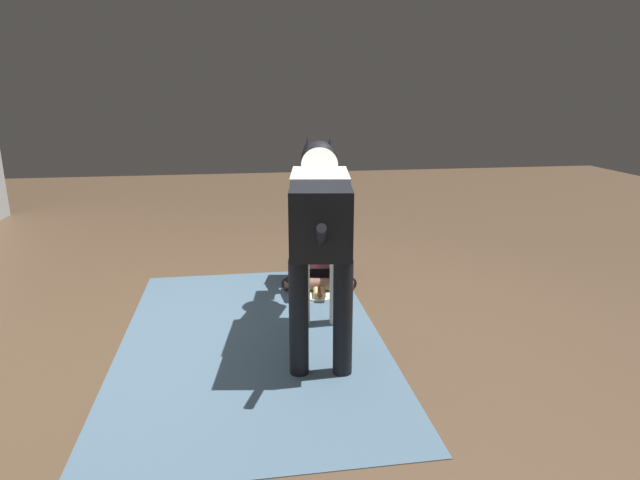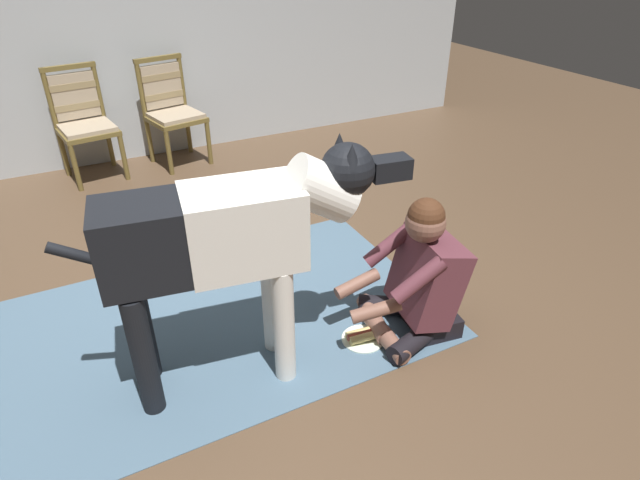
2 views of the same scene
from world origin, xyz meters
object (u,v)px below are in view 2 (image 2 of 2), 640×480
at_px(dining_chair_left_of_pair, 83,118).
at_px(person_sitting_on_floor, 418,280).
at_px(large_dog, 232,238).
at_px(hot_dog_on_plate, 363,336).
at_px(dining_chair_right_of_pair, 170,106).

height_order(dining_chair_left_of_pair, person_sitting_on_floor, dining_chair_left_of_pair).
bearing_deg(person_sitting_on_floor, large_dog, 171.75).
bearing_deg(hot_dog_on_plate, dining_chair_left_of_pair, 108.16).
xyz_separation_m(person_sitting_on_floor, large_dog, (-0.97, 0.14, 0.46)).
bearing_deg(large_dog, person_sitting_on_floor, -8.25).
xyz_separation_m(dining_chair_left_of_pair, hot_dog_on_plate, (1.03, -3.14, -0.52)).
bearing_deg(person_sitting_on_floor, hot_dog_on_plate, 171.75).
xyz_separation_m(person_sitting_on_floor, hot_dog_on_plate, (-0.31, 0.04, -0.31)).
relative_size(dining_chair_right_of_pair, person_sitting_on_floor, 1.19).
bearing_deg(large_dog, hot_dog_on_plate, -8.25).
xyz_separation_m(large_dog, hot_dog_on_plate, (0.67, -0.10, -0.77)).
bearing_deg(dining_chair_left_of_pair, large_dog, -83.18).
bearing_deg(dining_chair_left_of_pair, dining_chair_right_of_pair, -0.08).
height_order(dining_chair_right_of_pair, hot_dog_on_plate, dining_chair_right_of_pair).
height_order(dining_chair_left_of_pair, dining_chair_right_of_pair, same).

